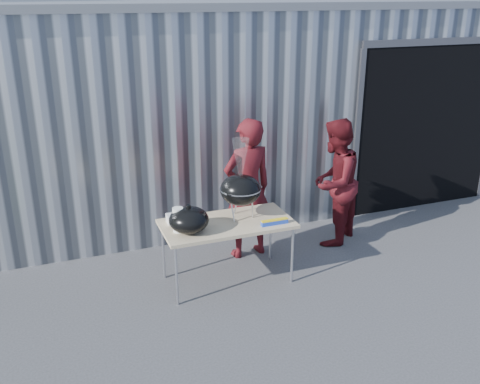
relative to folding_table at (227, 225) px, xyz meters
name	(u,v)px	position (x,y,z in m)	size (l,w,h in m)	color
ground	(272,296)	(0.35, -0.53, -0.71)	(80.00, 80.00, 0.00)	#3B3B3D
building	(218,89)	(1.27, 4.06, 0.83)	(8.20, 6.20, 3.10)	silver
folding_table	(227,225)	(0.00, 0.00, 0.00)	(1.50, 0.75, 0.75)	tan
kettle_grill	(240,184)	(0.19, 0.07, 0.45)	(0.48, 0.48, 0.95)	black
grill_lid	(189,220)	(-0.47, -0.10, 0.18)	(0.44, 0.44, 0.32)	black
paper_towels	(178,220)	(-0.58, -0.05, 0.18)	(0.12, 0.12, 0.28)	white
white_tub	(176,218)	(-0.55, 0.20, 0.09)	(0.20, 0.15, 0.10)	white
foil_box	(275,222)	(0.48, -0.25, 0.07)	(0.32, 0.06, 0.06)	#1C3FBA
person_cook	(248,189)	(0.47, 0.55, 0.19)	(0.66, 0.43, 1.81)	#4B0F14
person_bystander	(334,182)	(1.69, 0.50, 0.14)	(0.83, 0.65, 1.71)	#4B0F14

